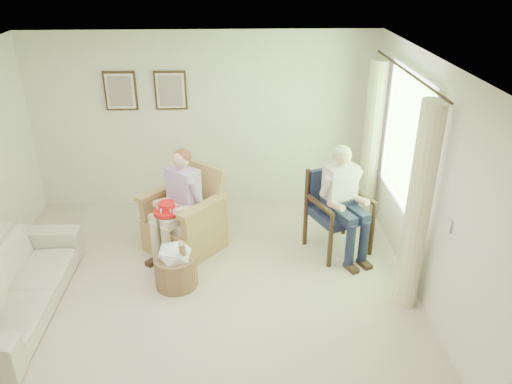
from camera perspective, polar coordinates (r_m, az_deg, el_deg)
The scene contains 16 objects.
floor at distance 5.57m, azimuth -6.90°, elevation -14.07°, with size 5.50×5.50×0.00m, color beige.
back_wall at distance 7.37m, azimuth -5.92°, elevation 7.95°, with size 5.00×0.04×2.60m, color silver.
right_wall at distance 5.22m, azimuth 20.77°, elevation -1.58°, with size 0.04×5.50×2.60m, color silver.
ceiling at distance 4.38m, azimuth -8.74°, elevation 12.96°, with size 5.00×5.50×0.02m, color white.
window at distance 6.12m, azimuth 16.88°, elevation 5.97°, with size 0.13×2.50×1.63m.
curtain_left at distance 5.40m, azimuth 18.03°, elevation -1.96°, with size 0.34×0.34×2.30m, color beige.
curtain_right at distance 7.11m, azimuth 13.04°, elevation 5.44°, with size 0.34×0.34×2.30m, color beige.
framed_print_left at distance 7.37m, azimuth -15.24°, elevation 11.07°, with size 0.45×0.05×0.55m.
framed_print_right at distance 7.25m, azimuth -9.73°, elevation 11.36°, with size 0.45×0.05×0.55m.
wicker_armchair at distance 6.57m, azimuth -8.14°, elevation -3.63°, with size 0.85×0.85×1.09m.
wood_armchair at distance 6.51m, azimuth 9.37°, elevation -1.66°, with size 0.69×0.65×1.06m.
sofa at distance 6.02m, azimuth -26.05°, elevation -9.65°, with size 0.87×2.22×0.65m, color beige.
person_wicker at distance 6.23m, azimuth -8.53°, elevation -0.58°, with size 0.40×0.63×1.37m.
person_dark at distance 6.25m, azimuth 9.83°, elevation -0.29°, with size 0.40×0.63×1.41m.
red_hat at distance 6.17m, azimuth -10.14°, elevation -1.95°, with size 0.33×0.33×0.14m.
hatbox at distance 5.90m, azimuth -9.16°, elevation -8.21°, with size 0.63×0.63×0.72m.
Camera 1 is at (0.49, -4.25, 3.57)m, focal length 35.00 mm.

